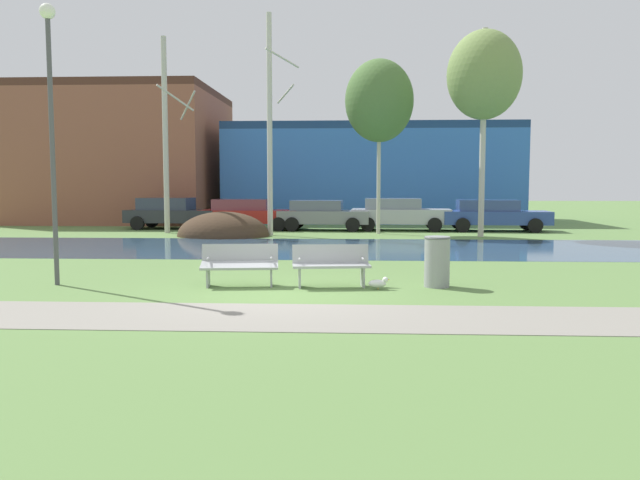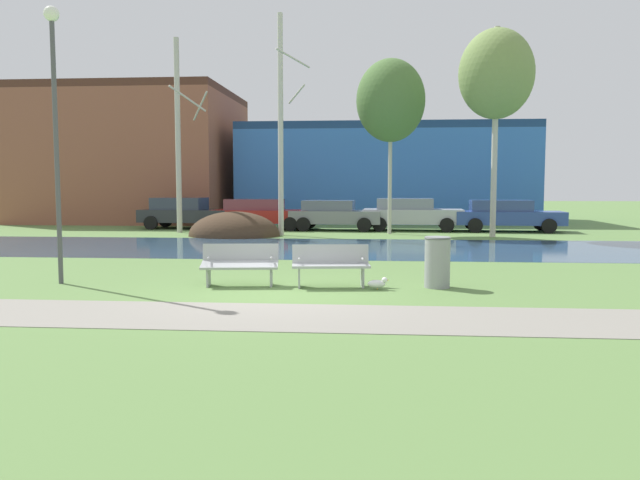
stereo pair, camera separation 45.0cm
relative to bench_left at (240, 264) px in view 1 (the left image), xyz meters
The scene contains 20 objects.
ground_plane 9.11m from the bench_left, 83.90° to the left, with size 120.00×120.00×0.00m, color #5B7F42.
paved_path_strip 3.24m from the bench_left, 72.45° to the right, with size 60.00×2.14×0.01m, color gray.
river_band 8.12m from the bench_left, 83.15° to the left, with size 80.00×6.94×0.01m, color #33516B.
soil_mound 12.99m from the bench_left, 103.13° to the left, with size 3.78×3.08×2.02m, color #423021.
bench_left is the anchor object (origin of this frame).
bench_right 1.91m from the bench_left, ahead, with size 1.65×0.74×0.87m.
trash_bin 4.11m from the bench_left, ahead, with size 0.55×0.55×1.05m.
seagull 2.92m from the bench_left, ahead, with size 0.44×0.16×0.26m.
streetlamp 5.15m from the bench_left, behind, with size 0.32×0.32×5.81m.
birch_far_left 15.83m from the bench_left, 111.84° to the left, with size 1.52×2.68×8.42m.
birch_left 13.86m from the bench_left, 94.58° to the left, with size 1.35×2.26×9.06m.
birch_center_left 15.58m from the bench_left, 76.43° to the left, with size 2.90×2.90×7.39m.
birch_center 16.14m from the bench_left, 59.77° to the left, with size 2.95×2.95×8.28m.
parked_van_nearest_dark 17.85m from the bench_left, 110.59° to the left, with size 4.40×2.22×1.48m.
parked_sedan_second_red 16.73m from the bench_left, 98.84° to the left, with size 4.70×2.24×1.42m.
parked_hatch_third_grey 16.23m from the bench_left, 86.70° to the left, with size 4.25×2.15×1.38m.
parked_wagon_fourth_silver 16.94m from the bench_left, 74.69° to the left, with size 4.59×2.15×1.47m.
parked_suv_fifth_blue 18.31m from the bench_left, 61.55° to the left, with size 4.82×2.22×1.41m.
building_brick_low 26.17m from the bench_left, 115.57° to the left, with size 11.41×9.95×7.46m.
building_blue_store 24.73m from the bench_left, 82.13° to the left, with size 16.10×8.23×5.42m.
Camera 1 is at (1.39, -12.11, 2.13)m, focal length 35.66 mm.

